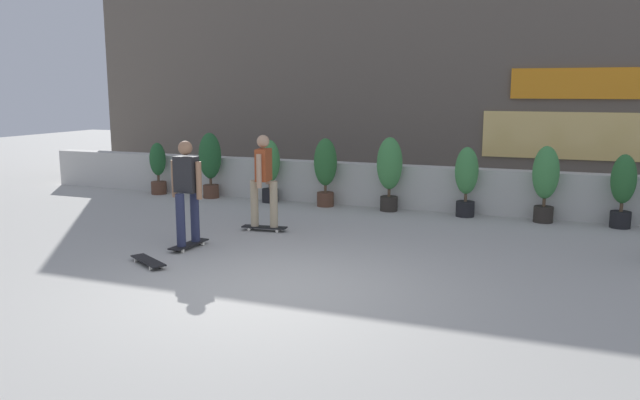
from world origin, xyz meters
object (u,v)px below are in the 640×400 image
at_px(potted_plant_5, 466,177).
at_px(skater_mid_plaza, 264,178).
at_px(potted_plant_2, 270,167).
at_px(potted_plant_3, 325,167).
at_px(potted_plant_4, 390,168).
at_px(skater_by_wall_right, 187,189).
at_px(skateboard_near_camera, 148,261).
at_px(potted_plant_1, 210,160).
at_px(potted_plant_0, 158,167).
at_px(potted_plant_7, 623,187).
at_px(potted_plant_6, 545,179).

height_order(potted_plant_5, skater_mid_plaza, skater_mid_plaza).
xyz_separation_m(potted_plant_2, potted_plant_5, (4.27, 0.00, -0.01)).
distance_m(potted_plant_3, skater_mid_plaza, 2.61).
height_order(potted_plant_4, skater_by_wall_right, skater_by_wall_right).
bearing_deg(potted_plant_5, skateboard_near_camera, -125.16).
distance_m(potted_plant_4, skateboard_near_camera, 5.66).
distance_m(potted_plant_4, skater_by_wall_right, 4.66).
relative_size(potted_plant_1, skateboard_near_camera, 1.88).
xyz_separation_m(potted_plant_2, potted_plant_4, (2.72, -0.00, 0.10)).
height_order(potted_plant_0, skateboard_near_camera, potted_plant_0).
bearing_deg(skateboard_near_camera, skater_by_wall_right, 89.77).
bearing_deg(potted_plant_3, potted_plant_7, 0.00).
xyz_separation_m(potted_plant_5, skater_by_wall_right, (-3.65, -4.16, 0.16)).
height_order(potted_plant_7, skater_mid_plaza, skater_mid_plaza).
height_order(potted_plant_1, skateboard_near_camera, potted_plant_1).
bearing_deg(potted_plant_0, skater_mid_plaza, -32.30).
bearing_deg(potted_plant_0, potted_plant_3, -0.00).
distance_m(potted_plant_1, skater_mid_plaza, 3.74).
relative_size(potted_plant_4, skater_mid_plaza, 0.89).
bearing_deg(potted_plant_3, potted_plant_6, 0.00).
bearing_deg(potted_plant_3, skateboard_near_camera, -97.69).
xyz_separation_m(potted_plant_6, potted_plant_7, (1.32, 0.00, -0.08)).
relative_size(potted_plant_3, skater_by_wall_right, 0.86).
distance_m(skater_by_wall_right, skateboard_near_camera, 1.35).
height_order(potted_plant_0, potted_plant_3, potted_plant_3).
bearing_deg(potted_plant_0, skateboard_near_camera, -55.50).
relative_size(potted_plant_2, potted_plant_5, 1.01).
distance_m(potted_plant_4, potted_plant_6, 3.01).
bearing_deg(potted_plant_5, potted_plant_1, -180.00).
height_order(potted_plant_6, skateboard_near_camera, potted_plant_6).
bearing_deg(potted_plant_1, potted_plant_5, 0.00).
bearing_deg(potted_plant_3, potted_plant_1, 180.00).
bearing_deg(potted_plant_3, potted_plant_5, 0.00).
distance_m(potted_plant_2, skater_mid_plaza, 2.86).
bearing_deg(potted_plant_0, potted_plant_5, 0.00).
relative_size(potted_plant_3, potted_plant_4, 0.96).
relative_size(potted_plant_4, potted_plant_5, 1.11).
xyz_separation_m(potted_plant_1, skater_by_wall_right, (2.13, -4.16, 0.07)).
relative_size(potted_plant_2, skater_by_wall_right, 0.81).
bearing_deg(potted_plant_6, skateboard_near_camera, -134.56).
distance_m(potted_plant_0, potted_plant_7, 9.99).
bearing_deg(potted_plant_3, skater_by_wall_right, -99.51).
xyz_separation_m(potted_plant_0, potted_plant_1, (1.44, -0.00, 0.21)).
distance_m(potted_plant_3, potted_plant_5, 2.95).
xyz_separation_m(potted_plant_1, potted_plant_5, (5.78, 0.00, -0.09)).
relative_size(potted_plant_1, potted_plant_7, 1.12).
bearing_deg(potted_plant_3, potted_plant_0, 180.00).
bearing_deg(potted_plant_7, skateboard_near_camera, -141.08).
height_order(potted_plant_3, skateboard_near_camera, potted_plant_3).
height_order(potted_plant_3, skater_by_wall_right, skater_by_wall_right).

